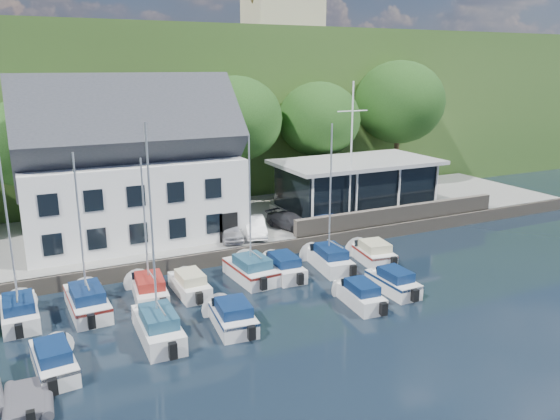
# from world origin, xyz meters

# --- Properties ---
(ground) EXTENTS (180.00, 180.00, 0.00)m
(ground) POSITION_xyz_m (0.00, 0.00, 0.00)
(ground) COLOR black
(ground) RESTS_ON ground
(quay) EXTENTS (60.00, 13.00, 1.00)m
(quay) POSITION_xyz_m (0.00, 17.50, 0.50)
(quay) COLOR gray
(quay) RESTS_ON ground
(quay_face) EXTENTS (60.00, 0.30, 1.00)m
(quay_face) POSITION_xyz_m (0.00, 11.00, 0.50)
(quay_face) COLOR #5F574C
(quay_face) RESTS_ON ground
(hillside) EXTENTS (160.00, 75.00, 16.00)m
(hillside) POSITION_xyz_m (0.00, 62.00, 8.00)
(hillside) COLOR #2D4D1D
(hillside) RESTS_ON ground
(field_patch) EXTENTS (50.00, 30.00, 0.30)m
(field_patch) POSITION_xyz_m (8.00, 70.00, 16.15)
(field_patch) COLOR olive
(field_patch) RESTS_ON hillside
(farmhouse) EXTENTS (10.40, 7.00, 8.20)m
(farmhouse) POSITION_xyz_m (22.00, 52.00, 20.10)
(farmhouse) COLOR beige
(farmhouse) RESTS_ON hillside
(harbor_building) EXTENTS (14.40, 8.20, 8.70)m
(harbor_building) POSITION_xyz_m (-7.00, 16.50, 5.35)
(harbor_building) COLOR white
(harbor_building) RESTS_ON quay
(club_pavilion) EXTENTS (13.20, 7.20, 4.10)m
(club_pavilion) POSITION_xyz_m (11.00, 16.00, 3.05)
(club_pavilion) COLOR black
(club_pavilion) RESTS_ON quay
(seawall) EXTENTS (18.00, 0.50, 1.20)m
(seawall) POSITION_xyz_m (12.00, 11.40, 1.60)
(seawall) COLOR #5F574C
(seawall) RESTS_ON quay
(car_silver) EXTENTS (2.21, 3.81, 1.22)m
(car_silver) POSITION_xyz_m (-1.20, 12.91, 1.61)
(car_silver) COLOR silver
(car_silver) RESTS_ON quay
(car_white) EXTENTS (2.42, 4.20, 1.31)m
(car_white) POSITION_xyz_m (0.61, 13.04, 1.65)
(car_white) COLOR white
(car_white) RESTS_ON quay
(car_dgrey) EXTENTS (2.73, 4.27, 1.15)m
(car_dgrey) POSITION_xyz_m (3.58, 13.40, 1.58)
(car_dgrey) COLOR #2D2D32
(car_dgrey) RESTS_ON quay
(car_blue) EXTENTS (1.96, 4.01, 1.32)m
(car_blue) POSITION_xyz_m (6.28, 13.90, 1.66)
(car_blue) COLOR navy
(car_blue) RESTS_ON quay
(flagpole) EXTENTS (2.52, 0.20, 10.50)m
(flagpole) POSITION_xyz_m (8.24, 12.68, 6.25)
(flagpole) COLOR white
(flagpole) RESTS_ON quay
(tree_1) EXTENTS (6.79, 6.79, 9.27)m
(tree_1) POSITION_xyz_m (-13.28, 21.85, 5.64)
(tree_1) COLOR #193710
(tree_1) RESTS_ON quay
(tree_3) EXTENTS (7.89, 7.89, 10.78)m
(tree_3) POSITION_xyz_m (2.94, 22.17, 6.39)
(tree_3) COLOR #193710
(tree_3) RESTS_ON quay
(tree_4) EXTENTS (7.46, 7.46, 10.19)m
(tree_4) POSITION_xyz_m (11.05, 22.35, 6.10)
(tree_4) COLOR #193710
(tree_4) RESTS_ON quay
(tree_5) EXTENTS (8.83, 8.83, 12.06)m
(tree_5) POSITION_xyz_m (20.20, 22.70, 7.03)
(tree_5) COLOR #193710
(tree_5) RESTS_ON quay
(boat_r1_0) EXTENTS (2.01, 5.79, 8.57)m
(boat_r1_0) POSITION_xyz_m (-14.57, 7.75, 4.29)
(boat_r1_0) COLOR silver
(boat_r1_0) RESTS_ON ground
(boat_r1_1) EXTENTS (2.23, 6.46, 9.11)m
(boat_r1_1) POSITION_xyz_m (-11.34, 7.48, 4.56)
(boat_r1_1) COLOR silver
(boat_r1_1) RESTS_ON ground
(boat_r1_2) EXTENTS (2.40, 6.11, 8.36)m
(boat_r1_2) POSITION_xyz_m (-8.02, 7.82, 4.18)
(boat_r1_2) COLOR silver
(boat_r1_2) RESTS_ON ground
(boat_r1_3) EXTENTS (1.80, 5.19, 1.35)m
(boat_r1_3) POSITION_xyz_m (-5.81, 7.46, 0.68)
(boat_r1_3) COLOR silver
(boat_r1_3) RESTS_ON ground
(boat_r1_4) EXTENTS (2.55, 5.95, 9.20)m
(boat_r1_4) POSITION_xyz_m (-1.85, 7.89, 4.60)
(boat_r1_4) COLOR silver
(boat_r1_4) RESTS_ON ground
(boat_r1_5) EXTENTS (2.01, 5.77, 1.40)m
(boat_r1_5) POSITION_xyz_m (0.16, 7.65, 0.70)
(boat_r1_5) COLOR silver
(boat_r1_5) RESTS_ON ground
(boat_r1_6) EXTENTS (2.60, 6.43, 9.03)m
(boat_r1_6) POSITION_xyz_m (3.41, 7.52, 4.51)
(boat_r1_6) COLOR silver
(boat_r1_6) RESTS_ON ground
(boat_r1_7) EXTENTS (2.69, 5.32, 1.40)m
(boat_r1_7) POSITION_xyz_m (6.64, 7.29, 0.70)
(boat_r1_7) COLOR silver
(boat_r1_7) RESTS_ON ground
(boat_r2_0) EXTENTS (2.09, 5.47, 1.37)m
(boat_r2_0) POSITION_xyz_m (-13.37, 2.00, 0.69)
(boat_r2_0) COLOR silver
(boat_r2_0) RESTS_ON ground
(boat_r2_1) EXTENTS (1.99, 6.47, 9.46)m
(boat_r2_1) POSITION_xyz_m (-8.71, 2.97, 4.73)
(boat_r2_1) COLOR silver
(boat_r2_1) RESTS_ON ground
(boat_r2_2) EXTENTS (2.43, 5.37, 1.37)m
(boat_r2_2) POSITION_xyz_m (-5.08, 2.63, 0.69)
(boat_r2_2) COLOR silver
(boat_r2_2) RESTS_ON ground
(boat_r2_3) EXTENTS (1.97, 5.23, 1.35)m
(boat_r2_3) POSITION_xyz_m (2.05, 2.02, 0.68)
(boat_r2_3) COLOR silver
(boat_r2_3) RESTS_ON ground
(boat_r2_4) EXTENTS (1.64, 5.10, 1.41)m
(boat_r2_4) POSITION_xyz_m (4.75, 2.63, 0.70)
(boat_r2_4) COLOR silver
(boat_r2_4) RESTS_ON ground
(dinghy_1) EXTENTS (1.92, 3.08, 0.70)m
(dinghy_1) POSITION_xyz_m (-14.45, -0.24, 0.35)
(dinghy_1) COLOR #3D3C42
(dinghy_1) RESTS_ON ground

